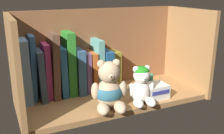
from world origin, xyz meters
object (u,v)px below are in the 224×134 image
at_px(book_11, 104,68).
at_px(book_12, 113,68).
at_px(pillar_candle, 146,83).
at_px(book_3, 46,70).
at_px(book_8, 85,71).
at_px(teddy_bear_smaller, 142,86).
at_px(teddy_bear_larger, 109,90).
at_px(book_1, 32,68).
at_px(book_7, 78,70).
at_px(small_product_box, 155,91).
at_px(book_6, 69,63).
at_px(book_9, 90,70).
at_px(book_10, 96,64).
at_px(book_2, 39,74).
at_px(book_4, 53,65).
at_px(book_0, 24,70).
at_px(book_5, 61,70).

bearing_deg(book_11, book_12, 0.00).
bearing_deg(pillar_candle, book_3, 162.97).
xyz_separation_m(book_8, teddy_bear_smaller, (0.14, -0.20, -0.01)).
relative_size(teddy_bear_larger, teddy_bear_smaller, 1.25).
bearing_deg(book_1, book_7, 0.00).
bearing_deg(book_12, pillar_candle, -49.99).
distance_m(teddy_bear_smaller, small_product_box, 0.08).
bearing_deg(book_7, book_6, 180.00).
distance_m(book_9, teddy_bear_smaller, 0.23).
relative_size(book_10, small_product_box, 2.38).
distance_m(book_2, book_6, 0.12).
relative_size(book_4, book_9, 1.52).
distance_m(book_3, book_4, 0.03).
xyz_separation_m(book_8, small_product_box, (0.21, -0.18, -0.05)).
bearing_deg(book_11, teddy_bear_larger, -108.10).
bearing_deg(pillar_candle, book_2, 164.01).
distance_m(book_1, book_4, 0.08).
relative_size(book_11, teddy_bear_smaller, 1.17).
height_order(book_7, teddy_bear_larger, book_7).
relative_size(book_0, book_9, 1.44).
distance_m(book_2, book_9, 0.20).
distance_m(book_1, pillar_candle, 0.44).
relative_size(book_1, teddy_bear_larger, 1.40).
distance_m(teddy_bear_larger, teddy_bear_smaller, 0.12).
bearing_deg(book_12, book_11, 180.00).
bearing_deg(book_7, book_1, 180.00).
bearing_deg(book_0, teddy_bear_larger, -38.08).
distance_m(book_9, small_product_box, 0.27).
xyz_separation_m(book_2, book_7, (0.15, 0.00, -0.01)).
bearing_deg(book_3, book_2, 180.00).
distance_m(book_1, book_5, 0.11).
height_order(book_0, pillar_candle, book_0).
height_order(book_3, book_5, book_3).
distance_m(book_3, pillar_candle, 0.39).
xyz_separation_m(book_6, teddy_bear_larger, (0.08, -0.19, -0.05)).
height_order(book_8, book_12, book_8).
relative_size(book_1, book_10, 1.16).
xyz_separation_m(teddy_bear_smaller, small_product_box, (0.07, 0.02, -0.04)).
bearing_deg(book_2, book_3, 0.00).
distance_m(book_0, book_5, 0.13).
xyz_separation_m(book_0, pillar_candle, (0.44, -0.11, -0.08)).
distance_m(book_0, teddy_bear_larger, 0.32).
bearing_deg(book_8, teddy_bear_larger, -84.46).
bearing_deg(book_4, pillar_candle, -18.27).
xyz_separation_m(book_11, teddy_bear_larger, (-0.06, -0.19, -0.01)).
height_order(book_1, teddy_bear_larger, book_1).
height_order(book_6, book_7, book_6).
bearing_deg(book_11, book_0, 180.00).
xyz_separation_m(book_2, book_3, (0.03, 0.00, 0.01)).
bearing_deg(book_3, teddy_bear_larger, -48.82).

